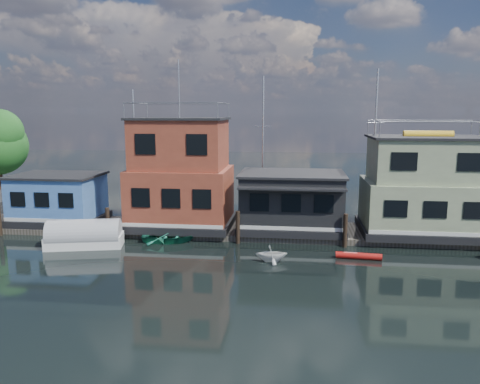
# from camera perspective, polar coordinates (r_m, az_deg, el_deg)

# --- Properties ---
(ground) EXTENTS (160.00, 160.00, 0.00)m
(ground) POSITION_cam_1_polar(r_m,az_deg,el_deg) (22.49, 7.16, -13.06)
(ground) COLOR black
(ground) RESTS_ON ground
(dock) EXTENTS (48.00, 5.00, 0.40)m
(dock) POSITION_cam_1_polar(r_m,az_deg,el_deg) (33.82, 7.09, -4.82)
(dock) COLOR #595147
(dock) RESTS_ON ground
(houseboat_blue) EXTENTS (6.40, 4.90, 3.66)m
(houseboat_blue) POSITION_cam_1_polar(r_m,az_deg,el_deg) (37.79, -21.28, -0.76)
(houseboat_blue) COLOR black
(houseboat_blue) RESTS_ON dock
(houseboat_red) EXTENTS (7.40, 5.90, 11.86)m
(houseboat_red) POSITION_cam_1_polar(r_m,az_deg,el_deg) (34.06, -7.22, 1.98)
(houseboat_red) COLOR black
(houseboat_red) RESTS_ON dock
(houseboat_dark) EXTENTS (7.40, 6.10, 4.06)m
(houseboat_dark) POSITION_cam_1_polar(r_m,az_deg,el_deg) (33.31, 6.31, -1.12)
(houseboat_dark) COLOR black
(houseboat_dark) RESTS_ON dock
(houseboat_green) EXTENTS (8.40, 5.90, 7.03)m
(houseboat_green) POSITION_cam_1_polar(r_m,az_deg,el_deg) (34.27, 21.57, 0.47)
(houseboat_green) COLOR black
(houseboat_green) RESTS_ON dock
(pilings) EXTENTS (42.28, 0.28, 2.20)m
(pilings) POSITION_cam_1_polar(r_m,az_deg,el_deg) (30.88, 6.52, -4.51)
(pilings) COLOR #2D2116
(pilings) RESTS_ON ground
(background_masts) EXTENTS (36.40, 0.16, 12.00)m
(background_masts) POSITION_cam_1_polar(r_m,az_deg,el_deg) (39.18, 14.23, 4.91)
(background_masts) COLOR silver
(background_masts) RESTS_ON ground
(tarp_runabout) EXTENTS (5.09, 2.93, 1.94)m
(tarp_runabout) POSITION_cam_1_polar(r_m,az_deg,el_deg) (32.05, -18.44, -5.12)
(tarp_runabout) COLOR white
(tarp_runabout) RESTS_ON ground
(dinghy_white) EXTENTS (2.10, 1.88, 0.99)m
(dinghy_white) POSITION_cam_1_polar(r_m,az_deg,el_deg) (27.67, 3.84, -7.47)
(dinghy_white) COLOR white
(dinghy_white) RESTS_ON ground
(red_kayak) EXTENTS (2.71, 0.62, 0.39)m
(red_kayak) POSITION_cam_1_polar(r_m,az_deg,el_deg) (29.00, 14.26, -7.56)
(red_kayak) COLOR red
(red_kayak) RESTS_ON ground
(dinghy_teal) EXTENTS (3.79, 2.87, 0.74)m
(dinghy_teal) POSITION_cam_1_polar(r_m,az_deg,el_deg) (31.98, -8.71, -5.41)
(dinghy_teal) COLOR #227E62
(dinghy_teal) RESTS_ON ground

